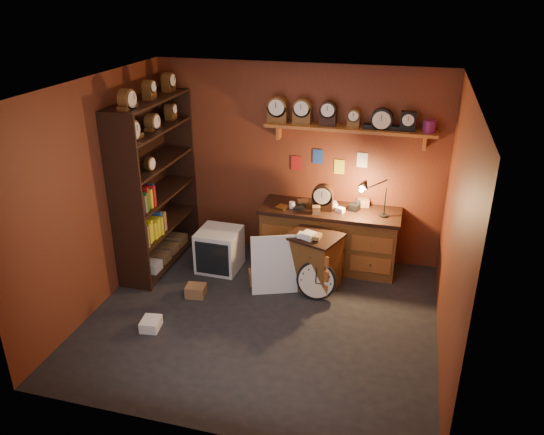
{
  "coord_description": "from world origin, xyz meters",
  "views": [
    {
      "loc": [
        1.48,
        -5.03,
        3.65
      ],
      "look_at": [
        0.03,
        0.35,
        1.15
      ],
      "focal_mm": 35.0,
      "sensor_mm": 36.0,
      "label": 1
    }
  ],
  "objects_px": {
    "low_cabinet": "(313,258)",
    "big_round_clock": "(316,280)",
    "shelving_unit": "(153,178)",
    "workbench": "(329,234)"
  },
  "relations": [
    {
      "from": "low_cabinet",
      "to": "big_round_clock",
      "type": "bearing_deg",
      "value": -50.53
    },
    {
      "from": "shelving_unit",
      "to": "low_cabinet",
      "type": "distance_m",
      "value": 2.38
    },
    {
      "from": "low_cabinet",
      "to": "big_round_clock",
      "type": "xyz_separation_m",
      "value": [
        0.1,
        -0.28,
        -0.15
      ]
    },
    {
      "from": "workbench",
      "to": "big_round_clock",
      "type": "relative_size",
      "value": 3.74
    },
    {
      "from": "shelving_unit",
      "to": "workbench",
      "type": "bearing_deg",
      "value": 12.01
    },
    {
      "from": "big_round_clock",
      "to": "low_cabinet",
      "type": "bearing_deg",
      "value": 109.78
    },
    {
      "from": "shelving_unit",
      "to": "big_round_clock",
      "type": "relative_size",
      "value": 5.13
    },
    {
      "from": "shelving_unit",
      "to": "big_round_clock",
      "type": "distance_m",
      "value": 2.56
    },
    {
      "from": "low_cabinet",
      "to": "workbench",
      "type": "bearing_deg",
      "value": 99.77
    },
    {
      "from": "big_round_clock",
      "to": "workbench",
      "type": "bearing_deg",
      "value": 89.76
    }
  ]
}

